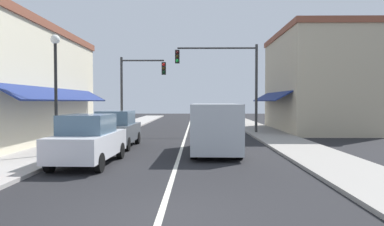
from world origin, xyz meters
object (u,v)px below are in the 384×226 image
at_px(parked_car_second_left, 116,129).
at_px(street_lamp_left_near, 56,75).
at_px(traffic_signal_left_corner, 137,82).
at_px(traffic_signal_mast_arm, 229,73).
at_px(parked_car_nearest_left, 88,140).
at_px(van_in_lane, 215,127).

bearing_deg(parked_car_second_left, street_lamp_left_near, -116.89).
distance_m(parked_car_second_left, traffic_signal_left_corner, 9.19).
distance_m(traffic_signal_mast_arm, street_lamp_left_near, 12.98).
bearing_deg(parked_car_nearest_left, traffic_signal_left_corner, 94.14).
bearing_deg(traffic_signal_left_corner, parked_car_nearest_left, -87.48).
distance_m(parked_car_nearest_left, street_lamp_left_near, 3.33).
height_order(traffic_signal_left_corner, street_lamp_left_near, traffic_signal_left_corner).
distance_m(van_in_lane, traffic_signal_mast_arm, 9.69).
bearing_deg(parked_car_second_left, van_in_lane, -21.91).
height_order(parked_car_nearest_left, van_in_lane, van_in_lane).
height_order(van_in_lane, traffic_signal_left_corner, traffic_signal_left_corner).
distance_m(van_in_lane, traffic_signal_left_corner, 12.11).
bearing_deg(parked_car_second_left, parked_car_nearest_left, -88.54).
bearing_deg(street_lamp_left_near, parked_car_second_left, 62.83).
xyz_separation_m(parked_car_second_left, traffic_signal_mast_arm, (6.09, 7.17, 3.32)).
relative_size(traffic_signal_left_corner, street_lamp_left_near, 1.13).
bearing_deg(traffic_signal_mast_arm, van_in_lane, -98.83).
height_order(parked_car_nearest_left, parked_car_second_left, same).
distance_m(parked_car_second_left, traffic_signal_mast_arm, 9.98).
relative_size(parked_car_nearest_left, traffic_signal_mast_arm, 0.68).
distance_m(parked_car_nearest_left, traffic_signal_left_corner, 13.79).
distance_m(parked_car_nearest_left, traffic_signal_mast_arm, 13.75).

